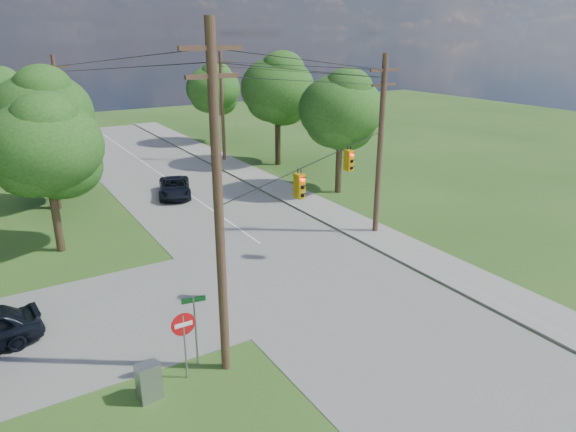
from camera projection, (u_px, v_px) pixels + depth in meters
ground at (335, 336)px, 20.66m from camera, size 140.00×140.00×0.00m
main_road at (308, 277)px, 25.66m from camera, size 10.00×100.00×0.03m
sidewalk_east at (407, 248)px, 28.92m from camera, size 2.60×100.00×0.12m
pole_sw at (218, 206)px, 16.64m from camera, size 2.00×0.32×12.00m
pole_ne at (380, 144)px, 29.62m from camera, size 2.00×0.32×10.50m
pole_north_e at (222, 106)px, 47.44m from camera, size 2.00×0.32×10.00m
pole_north_w at (62, 119)px, 40.65m from camera, size 2.00×0.32×10.00m
power_lines at (236, 80)px, 27.61m from camera, size 13.93×29.62×4.93m
traffic_signals at (326, 172)px, 23.63m from camera, size 4.91×3.27×1.05m
tree_w_near at (45, 146)px, 26.84m from camera, size 6.00×6.00×8.40m
tree_w_mid at (43, 113)px, 33.55m from camera, size 6.40×6.40×9.22m
tree_w_far at (0, 103)px, 40.73m from camera, size 6.00×6.00×8.73m
tree_e_near at (341, 110)px, 37.31m from camera, size 6.20×6.20×8.81m
tree_e_mid at (277, 88)px, 45.38m from camera, size 6.60×6.60×9.64m
tree_e_far at (213, 89)px, 54.89m from camera, size 5.80×5.80×8.32m
car_main_north at (175, 187)px, 38.14m from camera, size 3.65×5.32×1.35m
control_cabinet at (149, 382)px, 16.91m from camera, size 0.79×0.61×1.35m
do_not_enter_sign at (184, 332)px, 17.55m from camera, size 0.86×0.08×2.59m
street_name_sign at (195, 323)px, 18.20m from camera, size 0.85×0.18×2.85m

